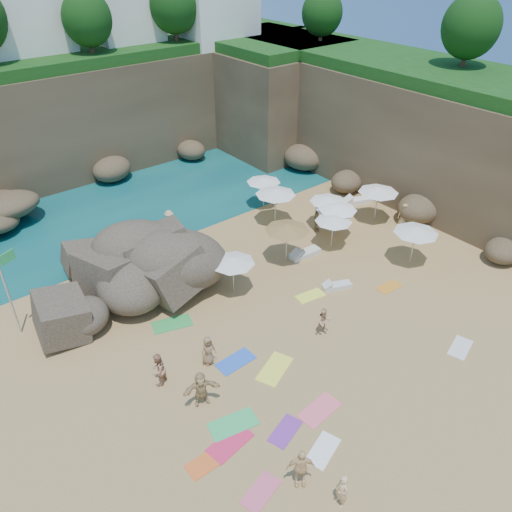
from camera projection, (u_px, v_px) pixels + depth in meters
ground at (263, 331)px, 24.14m from camera, size 120.00×120.00×0.00m
seawater at (45, 150)px, 43.65m from camera, size 120.00×120.00×0.00m
cliff_back at (81, 115)px, 39.24m from camera, size 44.00×8.00×8.00m
cliff_right at (392, 126)px, 37.06m from camera, size 8.00×30.00×8.00m
cliff_corner at (268, 95)px, 43.82m from camera, size 10.00×12.00×8.00m
clifftop_buildings at (70, 11)px, 36.26m from camera, size 28.48×9.48×7.00m
clifftop_trees at (133, 19)px, 33.12m from camera, size 35.60×23.82×4.40m
rock_outcrop at (122, 285)px, 27.26m from camera, size 9.50×8.01×3.29m
flag_pole at (8, 283)px, 22.55m from camera, size 0.86×0.38×4.55m
parasol_0 at (233, 260)px, 25.70m from camera, size 2.31×2.31×2.19m
parasol_1 at (264, 180)px, 33.87m from camera, size 2.32×2.32×2.19m
parasol_2 at (379, 190)px, 32.05m from camera, size 2.59×2.59×2.45m
parasol_3 at (276, 192)px, 31.77m from camera, size 2.61×2.61×2.47m
parasol_4 at (439, 190)px, 32.93m from camera, size 2.15×2.15×2.03m
parasol_5 at (334, 219)px, 29.47m from camera, size 2.22×2.22×2.10m
parasol_6 at (287, 227)px, 28.06m from camera, size 2.58×2.58×2.44m
parasol_7 at (332, 206)px, 30.98m from camera, size 2.12×2.12×2.01m
parasol_8 at (328, 199)px, 31.46m from camera, size 2.32×2.32×2.20m
parasol_9 at (338, 207)px, 30.41m from camera, size 2.39×2.39×2.26m
parasol_11 at (416, 230)px, 27.91m from camera, size 2.52×2.52×2.38m
lounger_0 at (185, 271)px, 28.15m from camera, size 1.82×1.20×0.27m
lounger_1 at (278, 196)px, 36.05m from camera, size 1.67×0.71×0.25m
lounger_2 at (346, 215)px, 33.54m from camera, size 2.16×1.32×0.32m
lounger_3 at (337, 286)px, 26.99m from camera, size 1.68×1.10×0.25m
lounger_4 at (357, 201)px, 35.28m from camera, size 2.12×1.36×0.31m
lounger_5 at (305, 254)px, 29.60m from camera, size 2.00×0.80×0.30m
towel_1 at (261, 492)px, 17.26m from camera, size 1.67×1.11×0.03m
towel_2 at (207, 462)px, 18.22m from camera, size 1.55×0.80×0.03m
towel_3 at (233, 424)px, 19.62m from camera, size 2.08×1.33×0.03m
towel_4 at (275, 369)px, 22.07m from camera, size 2.16×1.66×0.03m
towel_5 at (323, 450)px, 18.64m from camera, size 1.73×1.24×0.03m
towel_6 at (285, 431)px, 19.35m from camera, size 1.68×1.19×0.03m
towel_7 at (230, 443)px, 18.91m from camera, size 1.91×1.14×0.03m
towel_8 at (236, 361)px, 22.45m from camera, size 1.80×0.94×0.03m
towel_9 at (320, 410)px, 20.19m from camera, size 1.89×1.06×0.03m
towel_10 at (389, 287)px, 27.10m from camera, size 1.49×0.80×0.03m
towel_11 at (172, 324)px, 24.57m from camera, size 2.12×1.49×0.03m
towel_12 at (310, 296)px, 26.45m from camera, size 1.62×0.98×0.03m
towel_13 at (460, 348)px, 23.19m from camera, size 1.70×1.17×0.03m
person_stand_1 at (158, 370)px, 20.95m from camera, size 1.00×0.94×1.62m
person_stand_2 at (170, 222)px, 31.48m from camera, size 1.06×0.52×1.59m
person_stand_3 at (317, 220)px, 31.73m from camera, size 0.90×0.94×1.57m
person_stand_4 at (404, 214)px, 32.37m from camera, size 0.81×0.81×1.52m
person_stand_5 at (141, 237)px, 30.06m from camera, size 1.37×0.48×1.45m
person_stand_6 at (342, 491)px, 16.54m from camera, size 0.44×0.59×1.44m
person_lie_1 at (300, 479)px, 17.44m from camera, size 1.79×1.98×0.42m
person_lie_2 at (209, 360)px, 22.29m from camera, size 0.83×1.50×0.39m
person_lie_3 at (202, 399)px, 20.40m from camera, size 1.96×2.04×0.44m
person_lie_5 at (323, 329)px, 23.85m from camera, size 1.37×1.61×0.55m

